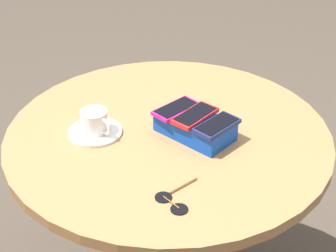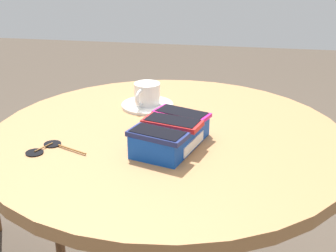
# 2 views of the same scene
# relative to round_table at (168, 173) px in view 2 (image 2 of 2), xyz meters

# --- Properties ---
(round_table) EXTENTS (0.90, 0.90, 0.71)m
(round_table) POSITION_rel_round_table_xyz_m (0.00, 0.00, 0.00)
(round_table) COLOR #2D2D2D
(round_table) RESTS_ON ground_plane
(phone_box) EXTENTS (0.23, 0.17, 0.05)m
(phone_box) POSITION_rel_round_table_xyz_m (-0.07, -0.02, 0.14)
(phone_box) COLOR #0F42AD
(phone_box) RESTS_ON round_table
(phone_navy) EXTENTS (0.10, 0.14, 0.01)m
(phone_navy) POSITION_rel_round_table_xyz_m (-0.14, -0.00, 0.17)
(phone_navy) COLOR navy
(phone_navy) RESTS_ON phone_box
(phone_red) EXTENTS (0.10, 0.15, 0.01)m
(phone_red) POSITION_rel_round_table_xyz_m (-0.07, -0.02, 0.17)
(phone_red) COLOR red
(phone_red) RESTS_ON phone_box
(phone_magenta) EXTENTS (0.11, 0.15, 0.01)m
(phone_magenta) POSITION_rel_round_table_xyz_m (-0.01, -0.04, 0.17)
(phone_magenta) COLOR #D11975
(phone_magenta) RESTS_ON phone_box
(saucer) EXTENTS (0.15, 0.15, 0.01)m
(saucer) POSITION_rel_round_table_xyz_m (0.18, 0.09, 0.12)
(saucer) COLOR silver
(saucer) RESTS_ON round_table
(coffee_cup) EXTENTS (0.10, 0.07, 0.06)m
(coffee_cup) POSITION_rel_round_table_xyz_m (0.18, 0.09, 0.15)
(coffee_cup) COLOR silver
(coffee_cup) RESTS_ON saucer
(sunglasses) EXTENTS (0.09, 0.14, 0.01)m
(sunglasses) POSITION_rel_round_table_xyz_m (-0.13, 0.26, 0.11)
(sunglasses) COLOR black
(sunglasses) RESTS_ON round_table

